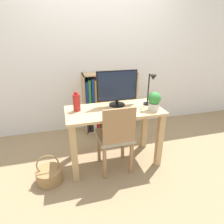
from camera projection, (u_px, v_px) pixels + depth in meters
ground_plane at (114, 160)px, 2.51m from camera, size 10.00×10.00×0.00m
wall_back at (96, 52)px, 3.00m from camera, size 8.00×0.05×2.60m
desk at (114, 122)px, 2.29m from camera, size 1.15×0.55×0.74m
monitor at (117, 87)px, 2.28m from camera, size 0.51×0.20×0.44m
keyboard at (120, 111)px, 2.17m from camera, size 0.37×0.13×0.02m
vase at (77, 102)px, 2.16m from camera, size 0.08×0.08×0.24m
desk_lamp at (151, 87)px, 2.25m from camera, size 0.10×0.19×0.40m
potted_plant at (154, 101)px, 2.17m from camera, size 0.15×0.15×0.22m
chair at (116, 136)px, 2.15m from camera, size 0.40×0.40×0.87m
bookshelf at (100, 103)px, 3.16m from camera, size 0.89×0.28×0.99m
basket at (49, 175)px, 2.13m from camera, size 0.29×0.29×0.35m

